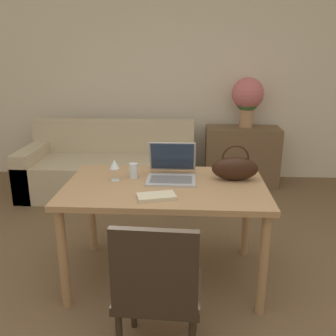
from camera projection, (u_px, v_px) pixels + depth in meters
name	position (u px, v px, depth m)	size (l,w,h in m)	color
wall_back	(185.00, 74.00, 4.75)	(10.00, 0.06, 2.70)	beige
dining_table	(165.00, 196.00, 2.64)	(1.40, 0.86, 0.74)	#A87F56
chair	(158.00, 286.00, 1.91)	(0.46, 0.46, 0.87)	#2D2319
couch	(110.00, 169.00, 4.45)	(1.98, 0.90, 0.82)	#C1B293
sideboard	(241.00, 156.00, 4.69)	(0.90, 0.40, 0.73)	brown
laptop	(172.00, 169.00, 2.73)	(0.35, 0.36, 0.25)	#ADADB2
drinking_glass	(133.00, 171.00, 2.73)	(0.06, 0.06, 0.11)	silver
wine_glass	(114.00, 165.00, 2.66)	(0.07, 0.07, 0.16)	silver
handbag	(235.00, 168.00, 2.67)	(0.33, 0.13, 0.26)	black
flower_vase	(247.00, 97.00, 4.52)	(0.38, 0.38, 0.60)	tan
book	(156.00, 196.00, 2.37)	(0.27, 0.19, 0.02)	beige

